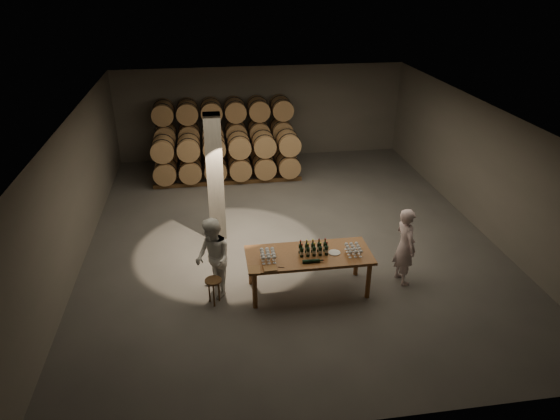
{
  "coord_description": "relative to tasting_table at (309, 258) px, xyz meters",
  "views": [
    {
      "loc": [
        -1.9,
        -11.15,
        6.28
      ],
      "look_at": [
        -0.35,
        -0.78,
        1.1
      ],
      "focal_mm": 32.0,
      "sensor_mm": 36.0,
      "label": 1
    }
  ],
  "objects": [
    {
      "name": "plate",
      "position": [
        0.53,
        -0.04,
        0.11
      ],
      "size": [
        0.25,
        0.25,
        0.01
      ],
      "primitive_type": "cylinder",
      "color": "silver",
      "rests_on": "tasting_table"
    },
    {
      "name": "glass_cluster_right",
      "position": [
        0.92,
        -0.1,
        0.22
      ],
      "size": [
        0.3,
        0.41,
        0.16
      ],
      "color": "silver",
      "rests_on": "tasting_table"
    },
    {
      "name": "room",
      "position": [
        -1.8,
        2.7,
        0.8
      ],
      "size": [
        12.0,
        12.0,
        12.0
      ],
      "color": "#575451",
      "rests_on": "ground"
    },
    {
      "name": "lying_bottles",
      "position": [
        -0.02,
        -0.33,
        0.14
      ],
      "size": [
        0.44,
        0.07,
        0.07
      ],
      "color": "black",
      "rests_on": "tasting_table"
    },
    {
      "name": "bottle_cluster",
      "position": [
        0.09,
        -0.01,
        0.21
      ],
      "size": [
        0.6,
        0.23,
        0.3
      ],
      "color": "black",
      "rests_on": "tasting_table"
    },
    {
      "name": "pen",
      "position": [
        -0.65,
        -0.42,
        0.11
      ],
      "size": [
        0.12,
        0.04,
        0.01
      ],
      "primitive_type": "cylinder",
      "rotation": [
        0.0,
        1.57,
        -0.3
      ],
      "color": "black",
      "rests_on": "tasting_table"
    },
    {
      "name": "person_woman",
      "position": [
        -1.97,
        0.16,
        0.08
      ],
      "size": [
        0.9,
        1.02,
        1.75
      ],
      "primitive_type": "imported",
      "rotation": [
        0.0,
        0.0,
        -1.24
      ],
      "color": "white",
      "rests_on": "ground"
    },
    {
      "name": "notebook_near",
      "position": [
        -0.87,
        -0.45,
        0.12
      ],
      "size": [
        0.26,
        0.21,
        0.03
      ],
      "primitive_type": "cube",
      "rotation": [
        0.0,
        0.0,
        0.02
      ],
      "color": "olive",
      "rests_on": "tasting_table"
    },
    {
      "name": "stool",
      "position": [
        -1.99,
        -0.16,
        -0.33
      ],
      "size": [
        0.34,
        0.34,
        0.57
      ],
      "rotation": [
        0.0,
        0.0,
        -0.06
      ],
      "color": "#53371C",
      "rests_on": "ground"
    },
    {
      "name": "notebook_corner",
      "position": [
        -1.18,
        -0.45,
        0.12
      ],
      "size": [
        0.26,
        0.32,
        0.03
      ],
      "primitive_type": "cube",
      "rotation": [
        0.0,
        0.0,
        -0.09
      ],
      "color": "olive",
      "rests_on": "tasting_table"
    },
    {
      "name": "barrel_stack_back",
      "position": [
        -1.35,
        7.7,
        0.4
      ],
      "size": [
        4.7,
        0.95,
        2.31
      ],
      "color": "#53371C",
      "rests_on": "ground"
    },
    {
      "name": "tasting_table",
      "position": [
        0.0,
        0.0,
        0.0
      ],
      "size": [
        2.6,
        1.1,
        0.9
      ],
      "color": "brown",
      "rests_on": "ground"
    },
    {
      "name": "barrel_stack_front",
      "position": [
        -1.35,
        6.3,
        0.03
      ],
      "size": [
        4.7,
        0.95,
        1.57
      ],
      "color": "#53371C",
      "rests_on": "ground"
    },
    {
      "name": "glass_cluster_left",
      "position": [
        -0.86,
        -0.07,
        0.23
      ],
      "size": [
        0.31,
        0.42,
        0.18
      ],
      "color": "silver",
      "rests_on": "tasting_table"
    },
    {
      "name": "person_man",
      "position": [
        2.1,
        0.05,
        0.08
      ],
      "size": [
        0.51,
        0.7,
        1.76
      ],
      "primitive_type": "imported",
      "rotation": [
        0.0,
        0.0,
        1.72
      ],
      "color": "silver",
      "rests_on": "ground"
    }
  ]
}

